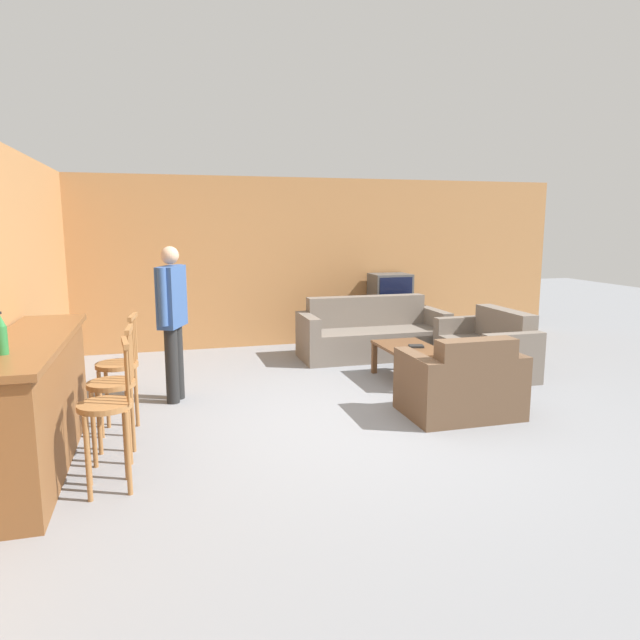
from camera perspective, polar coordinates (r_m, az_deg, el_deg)
ground_plane at (r=5.70m, az=4.07°, el=-9.87°), size 24.00×24.00×0.00m
wall_back at (r=8.96m, az=-3.81°, el=5.76°), size 9.40×0.08×2.60m
wall_left at (r=6.57m, az=-27.28°, el=3.32°), size 0.08×8.70×2.60m
bar_counter at (r=5.02m, az=-26.64°, el=-7.37°), size 0.55×2.35×1.03m
bar_chair_near at (r=4.35m, az=-20.46°, el=-8.92°), size 0.42×0.42×1.09m
bar_chair_mid at (r=4.89m, az=-19.92°, el=-6.86°), size 0.40×0.40×1.09m
bar_chair_far at (r=5.51m, az=-19.44°, el=-5.01°), size 0.42×0.42×1.09m
couch_far at (r=8.26m, az=5.20°, el=-1.56°), size 2.09×0.83×0.85m
armchair_near at (r=5.88m, az=13.97°, el=-6.42°), size 1.10×0.79×0.83m
loveseat_right at (r=7.63m, az=16.42°, el=-2.87°), size 0.77×1.38×0.81m
coffee_table at (r=7.01m, az=8.88°, el=-3.13°), size 0.62×1.00×0.43m
tv_unit at (r=9.26m, az=6.94°, el=-0.33°), size 1.05×0.46×0.62m
tv at (r=9.18m, az=7.02°, el=3.09°), size 0.61×0.49×0.49m
bottle at (r=4.35m, az=-29.25°, el=-1.32°), size 0.07×0.07×0.29m
book_on_table at (r=6.97m, az=9.60°, el=-2.60°), size 0.20×0.17×0.02m
person_by_window at (r=6.24m, az=-14.55°, el=0.48°), size 0.33×0.54×1.67m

